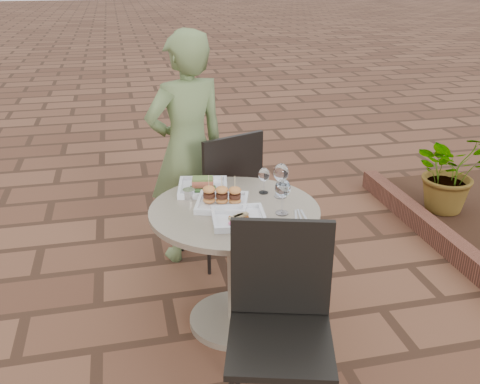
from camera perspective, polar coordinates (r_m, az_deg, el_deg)
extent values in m
plane|color=brown|center=(3.14, 0.79, -14.31)|extent=(60.00, 60.00, 0.00)
cylinder|color=gray|center=(3.18, -0.54, -13.42)|extent=(0.52, 0.52, 0.04)
cylinder|color=gray|center=(2.99, -0.57, -8.35)|extent=(0.08, 0.08, 0.70)
cylinder|color=tan|center=(2.82, -0.60, -2.02)|extent=(0.90, 0.90, 0.03)
cube|color=black|center=(3.65, -2.43, -0.47)|extent=(0.57, 0.57, 0.03)
cube|color=black|center=(3.40, -0.71, 2.26)|extent=(0.42, 0.19, 0.46)
cylinder|color=black|center=(3.98, -1.50, -1.97)|extent=(0.02, 0.02, 0.44)
cylinder|color=black|center=(3.81, -6.32, -3.33)|extent=(0.02, 0.02, 0.44)
cylinder|color=black|center=(3.70, 1.70, -4.05)|extent=(0.02, 0.02, 0.44)
cylinder|color=black|center=(3.51, -3.36, -5.65)|extent=(0.02, 0.02, 0.44)
cube|color=black|center=(2.33, 4.30, -15.84)|extent=(0.55, 0.55, 0.03)
cube|color=black|center=(2.35, 4.43, -8.02)|extent=(0.43, 0.15, 0.46)
cylinder|color=black|center=(2.63, -0.24, -17.00)|extent=(0.02, 0.02, 0.44)
cylinder|color=black|center=(2.64, 8.42, -17.14)|extent=(0.02, 0.02, 0.44)
imported|color=#566839|center=(3.55, -5.65, 4.47)|extent=(0.66, 0.54, 1.56)
cube|color=silver|center=(3.04, -3.98, 0.33)|extent=(0.32, 0.32, 0.01)
cube|color=#BF5D43|center=(3.02, -4.00, 1.01)|extent=(0.13, 0.10, 0.04)
cube|color=#50652D|center=(3.01, -4.01, 1.44)|extent=(0.13, 0.09, 0.01)
cube|color=silver|center=(2.84, -1.92, -1.32)|extent=(0.33, 0.33, 0.01)
cube|color=silver|center=(2.68, -0.13, -2.94)|extent=(0.29, 0.29, 0.01)
ellipsoid|color=#E35D8A|center=(2.60, -0.73, -3.32)|extent=(0.05, 0.04, 0.02)
cylinder|color=white|center=(2.76, 4.49, -2.25)|extent=(0.07, 0.07, 0.00)
cylinder|color=white|center=(2.74, 4.51, -1.41)|extent=(0.01, 0.01, 0.08)
ellipsoid|color=white|center=(2.70, 4.58, 0.37)|extent=(0.08, 0.08, 0.10)
cylinder|color=white|center=(2.71, 4.57, 0.26)|extent=(0.06, 0.06, 0.04)
cylinder|color=white|center=(3.00, 2.53, -0.04)|extent=(0.05, 0.05, 0.00)
cylinder|color=white|center=(2.99, 2.54, 0.57)|extent=(0.01, 0.01, 0.07)
ellipsoid|color=white|center=(2.96, 2.57, 1.86)|extent=(0.06, 0.06, 0.08)
cylinder|color=white|center=(2.95, 4.32, -0.45)|extent=(0.07, 0.07, 0.00)
cylinder|color=white|center=(2.94, 4.34, 0.36)|extent=(0.01, 0.01, 0.09)
ellipsoid|color=white|center=(2.90, 4.40, 2.08)|extent=(0.08, 0.08, 0.10)
cylinder|color=silver|center=(2.93, -5.49, -0.19)|extent=(0.09, 0.09, 0.05)
cube|color=brown|center=(3.95, 23.01, -6.56)|extent=(0.12, 3.00, 0.15)
imported|color=#33662D|center=(4.57, 21.55, 2.12)|extent=(0.62, 0.54, 0.67)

